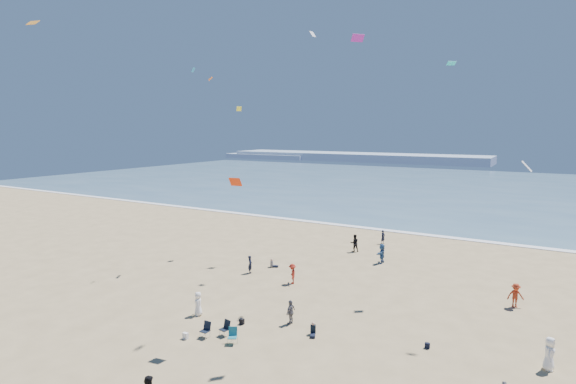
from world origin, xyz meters
The scene contains 11 objects.
ocean centered at (0.00, 95.00, 0.03)m, with size 220.00×100.00×0.06m, color #476B84.
surf_line centered at (0.00, 45.00, 0.04)m, with size 220.00×1.20×0.08m, color white.
headland_far centered at (-60.00, 170.00, 1.60)m, with size 110.00×20.00×3.20m, color #7A8EA8.
headland_near centered at (-100.00, 165.00, 1.00)m, with size 40.00×14.00×2.00m, color #7A8EA8.
standing_flyers centered at (2.97, 18.60, 0.88)m, with size 26.51×38.35×1.92m.
seated_group centered at (0.37, 7.80, 0.42)m, with size 18.54×32.61×0.84m.
chair_cluster centered at (-4.09, 10.09, 0.50)m, with size 2.71×1.46×1.00m.
white_tote centered at (-6.01, 9.01, 0.20)m, with size 0.35×0.20×0.40m, color white.
black_backpack centered at (-4.24, 12.52, 0.19)m, with size 0.30×0.22×0.38m, color black.
navy_bag centered at (7.32, 15.39, 0.17)m, with size 0.28×0.18×0.34m, color black.
kites_aloft centered at (9.92, 12.19, 14.63)m, with size 43.06×36.77×27.82m.
Camera 1 is at (12.89, -10.61, 12.91)m, focal length 28.00 mm.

